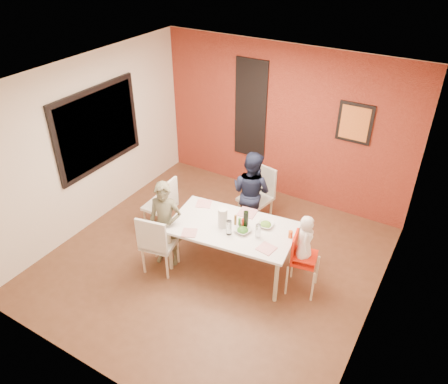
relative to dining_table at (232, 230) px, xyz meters
The scene contains 35 objects.
ground 0.71m from the dining_table, behind, with size 4.50×4.50×0.00m, color brown.
ceiling 2.07m from the dining_table, behind, with size 4.50×4.50×0.02m, color white.
wall_back 2.33m from the dining_table, 97.33° to the left, with size 4.50×0.02×2.70m, color #EFDEC6.
wall_front 2.42m from the dining_table, 97.03° to the right, with size 4.50×0.02×2.70m, color #EFDEC6.
wall_left 2.63m from the dining_table, behind, with size 0.02×4.50×2.70m, color #EFDEC6.
wall_right 2.09m from the dining_table, ahead, with size 0.02×4.50×2.70m, color #EFDEC6.
brick_accent_wall 2.31m from the dining_table, 97.40° to the left, with size 4.50×0.02×2.70m, color maroon.
picture_window_frame 2.66m from the dining_table, behind, with size 0.05×1.70×1.30m, color black.
picture_window_pane 2.65m from the dining_table, behind, with size 0.02×1.55×1.15m, color black.
glassblock_strip 2.49m from the dining_table, 112.17° to the left, with size 0.55×0.03×1.70m, color silver.
glassblock_surround 2.48m from the dining_table, 112.22° to the left, with size 0.60×0.03×1.76m, color black.
art_print_frame 2.55m from the dining_table, 67.03° to the left, with size 0.54×0.03×0.64m, color black.
art_print_canvas 2.54m from the dining_table, 66.89° to the left, with size 0.44×0.01×0.54m, color orange.
dining_table is the anchor object (origin of this frame).
chair_near 1.06m from the dining_table, 143.10° to the right, with size 0.53×0.53×0.96m.
chair_far 1.23m from the dining_table, 98.99° to the left, with size 0.54×0.54×0.99m.
chair_left 1.37m from the dining_table, behind, with size 0.45×0.45×0.94m.
high_chair 1.01m from the dining_table, ahead, with size 0.44×0.44×0.89m.
child_near 0.94m from the dining_table, 155.69° to the right, with size 0.49×0.32×1.34m, color brown.
child_far 0.98m from the dining_table, 102.21° to the left, with size 0.67×0.52×1.38m, color black.
toddler 1.05m from the dining_table, ahead, with size 0.33×0.21×0.67m, color white.
plate_near_left 0.61m from the dining_table, 134.94° to the right, with size 0.20×0.20×0.01m, color silver.
plate_far_mid 0.39m from the dining_table, 85.83° to the left, with size 0.24×0.24×0.01m, color silver.
plate_near_right 0.65m from the dining_table, 17.07° to the right, with size 0.21×0.21×0.01m, color white.
plate_far_left 0.69m from the dining_table, 157.74° to the left, with size 0.22×0.22×0.01m, color white.
salad_bowl_a 0.21m from the dining_table, 11.23° to the right, with size 0.22×0.22×0.05m, color white.
salad_bowl_b 0.47m from the dining_table, 31.14° to the left, with size 0.21×0.21×0.05m, color white.
wine_bottle 0.27m from the dining_table, 21.93° to the left, with size 0.07×0.07×0.27m, color black.
wine_glass_a 0.24m from the dining_table, 75.25° to the right, with size 0.08×0.08×0.21m, color silver.
wine_glass_b 0.44m from the dining_table, ahead, with size 0.07×0.07×0.20m, color silver.
paper_towel_roll 0.25m from the dining_table, 149.11° to the right, with size 0.13×0.13×0.29m, color silver.
condiment_red 0.20m from the dining_table, 18.03° to the left, with size 0.04×0.04×0.15m, color red.
condiment_green 0.17m from the dining_table, 15.61° to the left, with size 0.04×0.04×0.15m, color #377326.
condiment_brown 0.15m from the dining_table, 79.29° to the left, with size 0.04×0.04×0.15m, color brown.
sippy_cup 0.81m from the dining_table, 13.35° to the left, with size 0.06×0.06×0.10m, color #D45A17.
Camera 1 is at (2.65, -4.15, 4.36)m, focal length 35.00 mm.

